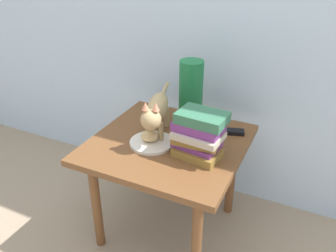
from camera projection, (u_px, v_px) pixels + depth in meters
ground_plane at (168, 226)px, 1.86m from camera, size 6.00×6.00×0.00m
side_table at (168, 154)px, 1.64m from camera, size 0.68×0.67×0.52m
plate at (152, 143)px, 1.58m from camera, size 0.20×0.20×0.01m
bread_roll at (150, 136)px, 1.57m from camera, size 0.10×0.09×0.05m
cat at (156, 111)px, 1.59m from camera, size 0.18×0.46×0.23m
book_stack at (199, 134)px, 1.46m from camera, size 0.23×0.17×0.20m
green_vase at (191, 93)px, 1.69m from camera, size 0.12×0.12×0.33m
tv_remote at (228, 131)px, 1.67m from camera, size 0.16×0.09×0.02m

